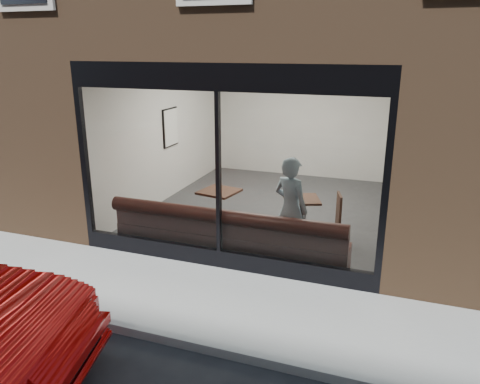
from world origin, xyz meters
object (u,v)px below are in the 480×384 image
(banquette, at_px, (229,245))
(cafe_table_left, at_px, (219,192))
(person, at_px, (291,209))
(cafe_chair_right, at_px, (327,232))
(cafe_table_right, at_px, (301,199))

(banquette, bearing_deg, cafe_table_left, 118.67)
(banquette, height_order, cafe_table_left, cafe_table_left)
(person, xyz_separation_m, cafe_table_left, (-1.63, 0.88, -0.13))
(person, bearing_deg, cafe_chair_right, -97.78)
(cafe_chair_right, bearing_deg, cafe_table_left, -19.44)
(person, distance_m, cafe_table_left, 1.86)
(person, distance_m, cafe_chair_right, 1.12)
(cafe_table_right, height_order, cafe_chair_right, cafe_table_right)
(banquette, relative_size, person, 2.29)
(banquette, xyz_separation_m, person, (0.97, 0.32, 0.65))
(cafe_table_right, distance_m, cafe_chair_right, 0.74)
(banquette, distance_m, person, 1.21)
(person, height_order, cafe_chair_right, person)
(banquette, xyz_separation_m, cafe_chair_right, (1.46, 1.10, 0.01))
(banquette, bearing_deg, cafe_table_right, 53.43)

